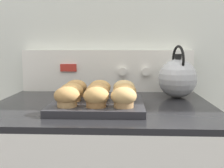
% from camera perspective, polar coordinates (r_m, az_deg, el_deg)
% --- Properties ---
extents(wall_back, '(8.00, 0.05, 2.40)m').
position_cam_1_polar(wall_back, '(1.32, -0.84, 12.65)').
color(wall_back, silver).
rests_on(wall_back, ground_plane).
extents(control_panel, '(0.76, 0.07, 0.19)m').
position_cam_1_polar(control_panel, '(1.27, -0.91, 2.74)').
color(control_panel, white).
rests_on(control_panel, stove_range).
extents(muffin_pan, '(0.30, 0.30, 0.02)m').
position_cam_1_polar(muffin_pan, '(0.93, -2.86, -4.17)').
color(muffin_pan, '#28282D').
rests_on(muffin_pan, stove_range).
extents(muffin_r0_c0, '(0.08, 0.08, 0.06)m').
position_cam_1_polar(muffin_r0_c0, '(0.86, -9.15, -2.62)').
color(muffin_r0_c0, tan).
rests_on(muffin_r0_c0, muffin_pan).
extents(muffin_r0_c1, '(0.08, 0.08, 0.06)m').
position_cam_1_polar(muffin_r0_c1, '(0.84, -3.24, -2.71)').
color(muffin_r0_c1, olive).
rests_on(muffin_r0_c1, muffin_pan).
extents(muffin_r0_c2, '(0.08, 0.08, 0.06)m').
position_cam_1_polar(muffin_r0_c2, '(0.84, 2.38, -2.77)').
color(muffin_r0_c2, '#A37A4C').
rests_on(muffin_r0_c2, muffin_pan).
extents(muffin_r1_c0, '(0.08, 0.08, 0.06)m').
position_cam_1_polar(muffin_r1_c0, '(0.94, -8.19, -1.67)').
color(muffin_r1_c0, tan).
rests_on(muffin_r1_c0, muffin_pan).
extents(muffin_r1_c1, '(0.08, 0.08, 0.06)m').
position_cam_1_polar(muffin_r1_c1, '(0.93, -2.93, -1.74)').
color(muffin_r1_c1, olive).
rests_on(muffin_r1_c1, muffin_pan).
extents(muffin_r1_c2, '(0.08, 0.08, 0.06)m').
position_cam_1_polar(muffin_r1_c2, '(0.92, 2.58, -1.79)').
color(muffin_r1_c2, tan).
rests_on(muffin_r1_c2, muffin_pan).
extents(muffin_r2_c0, '(0.08, 0.08, 0.06)m').
position_cam_1_polar(muffin_r2_c0, '(1.02, -7.32, -0.88)').
color(muffin_r2_c0, '#A37A4C').
rests_on(muffin_r2_c0, muffin_pan).
extents(muffin_r2_c1, '(0.08, 0.08, 0.06)m').
position_cam_1_polar(muffin_r2_c1, '(1.01, -2.47, -0.94)').
color(muffin_r2_c1, '#A37A4C').
rests_on(muffin_r2_c1, muffin_pan).
extents(muffin_r2_c2, '(0.08, 0.08, 0.06)m').
position_cam_1_polar(muffin_r2_c2, '(1.01, 2.47, -0.96)').
color(muffin_r2_c2, tan).
rests_on(muffin_r2_c2, muffin_pan).
extents(tea_kettle, '(0.15, 0.19, 0.21)m').
position_cam_1_polar(tea_kettle, '(1.14, 13.14, 1.28)').
color(tea_kettle, '#ADAFB5').
rests_on(tea_kettle, stove_range).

